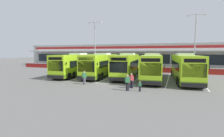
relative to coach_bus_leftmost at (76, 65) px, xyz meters
The scene contains 20 objects.
ground_plane 10.24m from the coach_bus_leftmost, 31.41° to the right, with size 200.00×200.00×0.00m, color #605E5B.
terminal_building 23.33m from the coach_bus_leftmost, 68.32° to the left, with size 70.00×13.00×6.00m.
red_barrier_wall 12.69m from the coach_bus_leftmost, 47.03° to the left, with size 60.00×0.40×1.10m.
coach_bus_leftmost is the anchor object (origin of this frame).
coach_bus_left_centre 4.43m from the coach_bus_leftmost, ahead, with size 3.93×12.34×3.78m.
coach_bus_centre 8.68m from the coach_bus_leftmost, ahead, with size 3.93×12.34×3.78m.
coach_bus_right_centre 12.68m from the coach_bus_leftmost, ahead, with size 3.93×12.34×3.78m.
coach_bus_rightmost 17.05m from the coach_bus_leftmost, ahead, with size 3.93×12.34×3.78m.
bay_stripe_far_west 2.70m from the coach_bus_leftmost, 158.57° to the left, with size 0.14×13.00×0.01m, color silver.
bay_stripe_west 3.01m from the coach_bus_leftmost, 17.83° to the left, with size 0.14×13.00×0.01m, color silver.
bay_stripe_mid_west 6.79m from the coach_bus_leftmost, ahead, with size 0.14×13.00×0.01m, color silver.
bay_stripe_centre 10.88m from the coach_bus_leftmost, ahead, with size 0.14×13.00×0.01m, color silver.
bay_stripe_mid_east 15.03m from the coach_bus_leftmost, ahead, with size 0.14×13.00×0.01m, color silver.
bay_stripe_east 19.21m from the coach_bus_leftmost, ahead, with size 0.14×13.00×0.01m, color silver.
pedestrian_with_handbag 13.34m from the coach_bus_leftmost, 31.16° to the right, with size 0.59×0.54×1.62m.
pedestrian_in_dark_coat 13.98m from the coach_bus_leftmost, 35.76° to the right, with size 0.53×0.32×1.62m.
pedestrian_child 14.98m from the coach_bus_leftmost, 32.61° to the right, with size 0.33×0.18×1.00m.
pedestrian_near_bin 8.79m from the coach_bus_leftmost, 50.83° to the right, with size 0.51×0.35×1.62m.
lamp_post_west 12.39m from the coach_bus_leftmost, 100.14° to the left, with size 3.24×0.28×11.00m.
lamp_post_centre 22.42m from the coach_bus_leftmost, 29.44° to the left, with size 3.24×0.28×11.00m.
Camera 1 is at (7.21, -19.21, 3.89)m, focal length 26.95 mm.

